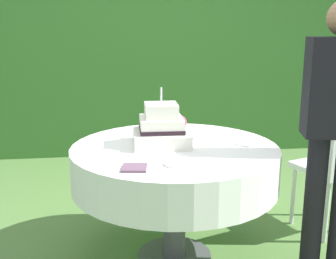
{
  "coord_description": "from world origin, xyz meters",
  "views": [
    {
      "loc": [
        -0.36,
        -2.45,
        1.46
      ],
      "look_at": [
        -0.04,
        0.03,
        0.85
      ],
      "focal_mm": 45.39,
      "sensor_mm": 36.0,
      "label": 1
    }
  ],
  "objects_px": {
    "cake_table": "(175,166)",
    "serving_plate_near": "(246,144)",
    "serving_plate_far": "(177,164)",
    "wedding_cake": "(162,129)",
    "standing_person": "(336,122)",
    "napkin_stack": "(134,168)",
    "serving_plate_left": "(196,134)"
  },
  "relations": [
    {
      "from": "cake_table",
      "to": "serving_plate_near",
      "type": "distance_m",
      "value": 0.46
    },
    {
      "from": "serving_plate_near",
      "to": "serving_plate_far",
      "type": "relative_size",
      "value": 0.88
    },
    {
      "from": "wedding_cake",
      "to": "serving_plate_far",
      "type": "xyz_separation_m",
      "value": [
        0.03,
        -0.41,
        -0.09
      ]
    },
    {
      "from": "cake_table",
      "to": "standing_person",
      "type": "height_order",
      "value": "standing_person"
    },
    {
      "from": "cake_table",
      "to": "wedding_cake",
      "type": "xyz_separation_m",
      "value": [
        -0.07,
        0.06,
        0.23
      ]
    },
    {
      "from": "napkin_stack",
      "to": "serving_plate_left",
      "type": "bearing_deg",
      "value": 55.67
    },
    {
      "from": "serving_plate_left",
      "to": "napkin_stack",
      "type": "distance_m",
      "value": 0.8
    },
    {
      "from": "cake_table",
      "to": "standing_person",
      "type": "relative_size",
      "value": 0.79
    },
    {
      "from": "serving_plate_left",
      "to": "cake_table",
      "type": "bearing_deg",
      "value": -124.76
    },
    {
      "from": "wedding_cake",
      "to": "serving_plate_left",
      "type": "xyz_separation_m",
      "value": [
        0.25,
        0.21,
        -0.09
      ]
    },
    {
      "from": "serving_plate_near",
      "to": "napkin_stack",
      "type": "relative_size",
      "value": 0.98
    },
    {
      "from": "wedding_cake",
      "to": "serving_plate_far",
      "type": "distance_m",
      "value": 0.42
    },
    {
      "from": "wedding_cake",
      "to": "standing_person",
      "type": "xyz_separation_m",
      "value": [
        0.95,
        -0.32,
        0.08
      ]
    },
    {
      "from": "serving_plate_near",
      "to": "standing_person",
      "type": "height_order",
      "value": "standing_person"
    },
    {
      "from": "standing_person",
      "to": "cake_table",
      "type": "bearing_deg",
      "value": 163.36
    },
    {
      "from": "standing_person",
      "to": "wedding_cake",
      "type": "bearing_deg",
      "value": 161.22
    },
    {
      "from": "wedding_cake",
      "to": "serving_plate_left",
      "type": "bearing_deg",
      "value": 38.84
    },
    {
      "from": "serving_plate_left",
      "to": "napkin_stack",
      "type": "height_order",
      "value": "napkin_stack"
    },
    {
      "from": "serving_plate_far",
      "to": "napkin_stack",
      "type": "height_order",
      "value": "napkin_stack"
    },
    {
      "from": "serving_plate_near",
      "to": "napkin_stack",
      "type": "distance_m",
      "value": 0.8
    },
    {
      "from": "serving_plate_far",
      "to": "napkin_stack",
      "type": "relative_size",
      "value": 1.11
    },
    {
      "from": "standing_person",
      "to": "serving_plate_near",
      "type": "bearing_deg",
      "value": 150.72
    },
    {
      "from": "wedding_cake",
      "to": "serving_plate_near",
      "type": "xyz_separation_m",
      "value": [
        0.51,
        -0.08,
        -0.09
      ]
    },
    {
      "from": "serving_plate_far",
      "to": "serving_plate_left",
      "type": "relative_size",
      "value": 0.99
    },
    {
      "from": "serving_plate_left",
      "to": "napkin_stack",
      "type": "relative_size",
      "value": 1.12
    },
    {
      "from": "napkin_stack",
      "to": "standing_person",
      "type": "height_order",
      "value": "standing_person"
    },
    {
      "from": "wedding_cake",
      "to": "serving_plate_left",
      "type": "height_order",
      "value": "wedding_cake"
    },
    {
      "from": "serving_plate_near",
      "to": "napkin_stack",
      "type": "height_order",
      "value": "napkin_stack"
    },
    {
      "from": "serving_plate_far",
      "to": "wedding_cake",
      "type": "bearing_deg",
      "value": 94.39
    },
    {
      "from": "cake_table",
      "to": "wedding_cake",
      "type": "bearing_deg",
      "value": 139.61
    },
    {
      "from": "serving_plate_left",
      "to": "serving_plate_far",
      "type": "bearing_deg",
      "value": -109.93
    },
    {
      "from": "cake_table",
      "to": "wedding_cake",
      "type": "distance_m",
      "value": 0.24
    }
  ]
}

